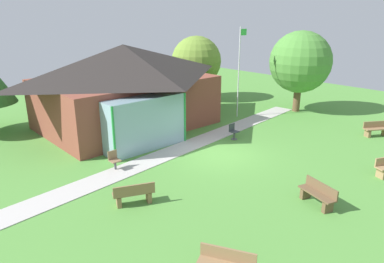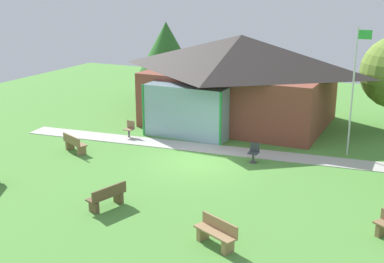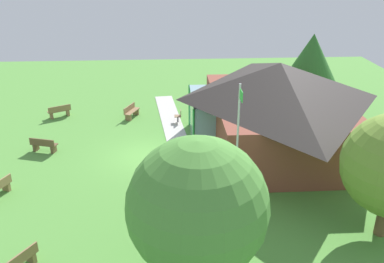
# 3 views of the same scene
# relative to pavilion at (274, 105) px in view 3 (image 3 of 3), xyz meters

# --- Properties ---
(ground_plane) EXTENTS (44.00, 44.00, 0.00)m
(ground_plane) POSITION_rel_pavilion_xyz_m (0.80, -7.08, -2.56)
(ground_plane) COLOR #54933D
(pavilion) EXTENTS (10.58, 8.66, 4.94)m
(pavilion) POSITION_rel_pavilion_xyz_m (0.00, 0.00, 0.00)
(pavilion) COLOR brown
(pavilion) RESTS_ON ground_plane
(footpath) EXTENTS (20.25, 3.47, 0.03)m
(footpath) POSITION_rel_pavilion_xyz_m (0.80, -5.13, -2.55)
(footpath) COLOR #BCB7B2
(footpath) RESTS_ON ground_plane
(flagpole) EXTENTS (0.64, 0.08, 5.88)m
(flagpole) POSITION_rel_pavilion_xyz_m (6.65, -3.17, 0.67)
(flagpole) COLOR silver
(flagpole) RESTS_ON ground_plane
(bench_front_center) EXTENTS (0.85, 1.56, 0.84)m
(bench_front_center) POSITION_rel_pavilion_xyz_m (-0.12, -12.84, -2.16)
(bench_front_center) COLOR brown
(bench_front_center) RESTS_ON ground_plane
(bench_mid_left) EXTENTS (1.55, 0.99, 0.84)m
(bench_mid_left) POSITION_rel_pavilion_xyz_m (-5.04, -8.35, -2.16)
(bench_mid_left) COLOR olive
(bench_mid_left) RESTS_ON ground_plane
(bench_lawn_far_right) EXTENTS (1.50, 1.17, 0.84)m
(bench_lawn_far_right) POSITION_rel_pavilion_xyz_m (9.39, -11.14, -2.16)
(bench_lawn_far_right) COLOR olive
(bench_lawn_far_right) RESTS_ON ground_plane
(bench_front_left) EXTENTS (1.10, 1.53, 0.84)m
(bench_front_left) POSITION_rel_pavilion_xyz_m (-5.40, -13.21, -2.16)
(bench_front_left) COLOR olive
(bench_front_left) RESTS_ON ground_plane
(patio_chair_lawn_spare) EXTENTS (0.45, 0.45, 0.86)m
(patio_chair_lawn_spare) POSITION_rel_pavilion_xyz_m (3.01, -6.03, -2.15)
(patio_chair_lawn_spare) COLOR #33383D
(patio_chair_lawn_spare) RESTS_ON ground_plane
(patio_chair_west) EXTENTS (0.44, 0.44, 0.86)m
(patio_chair_west) POSITION_rel_pavilion_xyz_m (-3.99, -5.18, -2.15)
(patio_chair_west) COLOR #8C6B4C
(patio_chair_west) RESTS_ON ground_plane
(tree_east_hedge) EXTENTS (4.22, 4.22, 5.60)m
(tree_east_hedge) POSITION_rel_pavilion_xyz_m (10.87, -5.04, 0.91)
(tree_east_hedge) COLOR brown
(tree_east_hedge) RESTS_ON ground_plane
(tree_behind_pavilion_left) EXTENTS (3.77, 3.77, 5.16)m
(tree_behind_pavilion_left) POSITION_rel_pavilion_xyz_m (-6.86, 4.28, 0.88)
(tree_behind_pavilion_left) COLOR brown
(tree_behind_pavilion_left) RESTS_ON ground_plane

